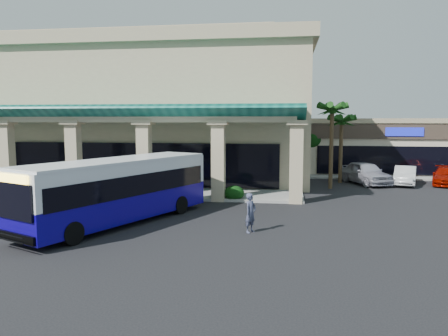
% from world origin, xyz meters
% --- Properties ---
extents(ground, '(110.00, 110.00, 0.00)m').
position_xyz_m(ground, '(0.00, 0.00, 0.00)').
color(ground, black).
extents(main_building, '(30.80, 14.80, 11.35)m').
position_xyz_m(main_building, '(-8.00, 16.00, 5.67)').
color(main_building, tan).
rests_on(main_building, ground).
extents(arcade, '(30.00, 6.20, 5.70)m').
position_xyz_m(arcade, '(-8.00, 6.80, 2.85)').
color(arcade, '#0F5D52').
rests_on(arcade, ground).
extents(strip_mall, '(22.50, 12.50, 4.90)m').
position_xyz_m(strip_mall, '(18.00, 24.00, 2.45)').
color(strip_mall, beige).
rests_on(strip_mall, ground).
extents(palm_0, '(2.40, 2.40, 6.60)m').
position_xyz_m(palm_0, '(8.50, 11.00, 3.30)').
color(palm_0, '#11380F').
rests_on(palm_0, ground).
extents(palm_1, '(2.40, 2.40, 5.80)m').
position_xyz_m(palm_1, '(9.50, 14.00, 2.90)').
color(palm_1, '#11380F').
rests_on(palm_1, ground).
extents(broadleaf_tree, '(2.60, 2.60, 4.81)m').
position_xyz_m(broadleaf_tree, '(7.50, 19.00, 2.41)').
color(broadleaf_tree, black).
rests_on(broadleaf_tree, ground).
extents(transit_bus, '(6.63, 10.75, 2.98)m').
position_xyz_m(transit_bus, '(-2.15, -1.00, 1.49)').
color(transit_bus, '#0E0380').
rests_on(transit_bus, ground).
extents(pedestrian, '(0.65, 0.73, 1.69)m').
position_xyz_m(pedestrian, '(3.99, -1.76, 0.84)').
color(pedestrian, '#414662').
rests_on(pedestrian, ground).
extents(car_silver, '(3.68, 5.35, 1.69)m').
position_xyz_m(car_silver, '(11.29, 13.58, 0.85)').
color(car_silver, '#B1B0BE').
rests_on(car_silver, ground).
extents(car_white, '(2.54, 4.43, 1.38)m').
position_xyz_m(car_white, '(14.12, 13.58, 0.69)').
color(car_white, silver).
rests_on(car_white, ground).
extents(car_red, '(3.09, 4.77, 1.29)m').
position_xyz_m(car_red, '(17.11, 14.03, 0.64)').
color(car_red, '#980E01').
rests_on(car_red, ground).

